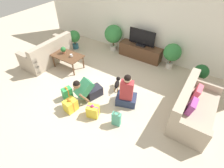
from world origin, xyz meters
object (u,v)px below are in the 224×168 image
Objects in this scene: potted_plant_corner_right at (200,75)px; gift_bag_a at (116,119)px; gift_box_b at (93,111)px; sofa_left at (48,54)px; potted_plant_back_left at (113,35)px; mug at (71,56)px; potted_plant_back_right at (172,53)px; tv at (142,39)px; potted_plant_corner_left at (74,37)px; sofa_right at (193,108)px; person_kneeling at (87,90)px; gift_box_c at (67,93)px; coffee_table at (67,57)px; person_sitting at (127,94)px; tabletop_plant at (63,50)px; dog at (117,83)px; tv_console at (140,52)px; gift_box_a at (71,105)px.

potted_plant_corner_right reaches higher than gift_bag_a.
potted_plant_corner_right is 3.14m from gift_box_b.
sofa_left is 1.74× the size of potted_plant_back_left.
gift_bag_a is 3.35× the size of mug.
potted_plant_corner_right is at bearing -29.20° from potted_plant_back_right.
potted_plant_corner_left is at bearing -163.21° from tv.
sofa_right is 2.12× the size of person_kneeling.
gift_box_c is at bearing -52.60° from potted_plant_corner_left.
person_sitting is (2.46, -0.42, -0.07)m from coffee_table.
sofa_right is at bearing -38.75° from tv.
potted_plant_back_right is 3.53m from tabletop_plant.
tv is 1.92× the size of dog.
person_sitting is 8.14× the size of mug.
potted_plant_back_right is (1.12, -0.05, -0.17)m from tv.
tabletop_plant is (-4.06, -1.21, 0.15)m from potted_plant_corner_right.
sofa_right is at bearing 0.50° from mug.
sofa_left is at bearing -178.69° from person_kneeling.
tv_console is at bearing 126.83° from sofa_left.
gift_box_b is (2.68, -2.35, -0.30)m from potted_plant_corner_left.
mug is at bearing 126.07° from gift_box_c.
person_sitting is at bearing -25.97° from potted_plant_corner_left.
gift_box_c reaches higher than gift_box_a.
dog is 1.46m from gift_box_a.
potted_plant_corner_right is 1.07× the size of potted_plant_corner_left.
gift_bag_a is at bearing -74.33° from tv.
potted_plant_corner_left reaches higher than tabletop_plant.
tv reaches higher than mug.
potted_plant_back_right is 2.11m from dog.
tv_console is 1.17m from potted_plant_back_right.
potted_plant_corner_right reaches higher than dog.
gift_box_a is at bearing -76.94° from potted_plant_back_left.
tabletop_plant is (-3.06, -1.77, 0.02)m from potted_plant_back_right.
potted_plant_corner_left is at bearing 145.59° from gift_bag_a.
person_kneeling is 2.07× the size of gift_box_c.
potted_plant_back_left is (0.63, 1.81, 0.22)m from coffee_table.
gift_box_b is at bearing -85.98° from tv_console.
tv_console is 1.98× the size of potted_plant_corner_right.
gift_bag_a is 3.05m from tabletop_plant.
potted_plant_back_right is 2.24× the size of gift_box_c.
gift_bag_a is (1.10, -0.31, -0.14)m from person_kneeling.
tv is 3.32m from gift_box_a.
sofa_right reaches higher than gift_box_a.
tv is (2.61, 1.95, 0.44)m from sofa_left.
person_sitting is (-0.42, -2.23, -0.22)m from potted_plant_back_right.
tabletop_plant is (-0.18, 0.04, 0.18)m from coffee_table.
coffee_table is 1.14× the size of potted_plant_back_right.
tv_console is (2.61, 1.95, -0.06)m from sofa_left.
coffee_table is 2.56m from tv_console.
potted_plant_corner_left is 3.27m from gift_box_a.
gift_bag_a is (0.65, -1.10, -0.01)m from dog.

